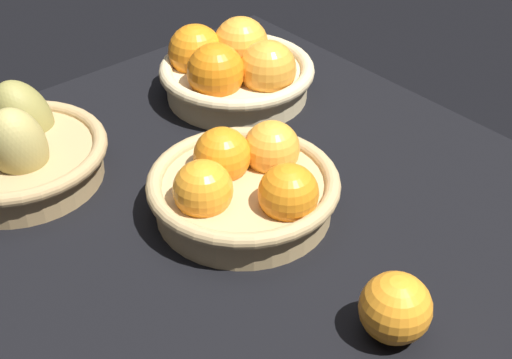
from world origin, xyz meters
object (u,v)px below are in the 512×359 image
(basket_far_right_pears, at_px, (19,152))
(loose_orange_front_gap, at_px, (395,308))
(basket_center, at_px, (244,186))
(basket_near_right, at_px, (234,70))

(basket_far_right_pears, bearing_deg, loose_orange_front_gap, -162.30)
(loose_orange_front_gap, bearing_deg, basket_center, -3.13)
(basket_center, bearing_deg, basket_near_right, -36.77)
(basket_center, height_order, loose_orange_front_gap, basket_center)
(basket_near_right, xyz_separation_m, loose_orange_front_gap, (-0.47, 0.18, -0.01))
(basket_near_right, height_order, loose_orange_front_gap, basket_near_right)
(loose_orange_front_gap, bearing_deg, basket_near_right, -21.05)
(basket_near_right, height_order, basket_far_right_pears, basket_far_right_pears)
(basket_near_right, distance_m, loose_orange_front_gap, 0.51)
(basket_center, bearing_deg, loose_orange_front_gap, 176.87)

